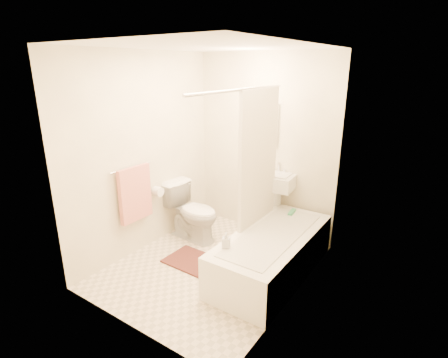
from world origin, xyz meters
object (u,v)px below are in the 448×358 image
Objects in this scene: bathtub at (272,254)px; soap_bottle at (226,240)px; toilet at (193,212)px; sink at (274,204)px; bath_mat at (193,261)px.

soap_bottle reaches higher than bathtub.
toilet is 0.78× the size of sink.
sink is 0.91m from bathtub.
bath_mat is at bearing -138.25° from toilet.
toilet is at bearing 127.89° from bath_mat.
soap_bottle is at bearing -90.32° from sink.
bathtub is 9.98× the size of soap_bottle.
sink reaches higher than bath_mat.
sink is 5.75× the size of soap_bottle.
sink is (0.88, 0.62, 0.11)m from toilet.
bathtub is 2.73× the size of bath_mat.
toilet is 0.72m from bath_mat.
soap_bottle is (0.12, -1.32, 0.07)m from sink.
sink is 1.57× the size of bath_mat.
sink reaches higher than toilet.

